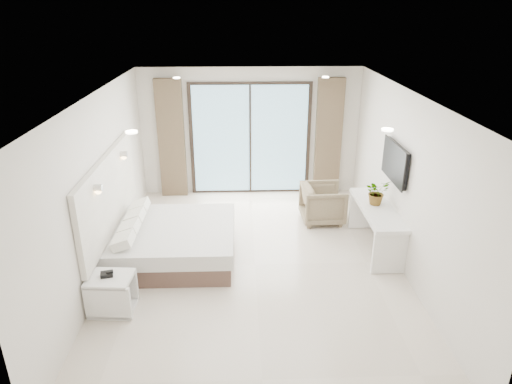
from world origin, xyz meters
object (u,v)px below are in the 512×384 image
Objects in this scene: nightstand at (112,294)px; console_desk at (377,218)px; armchair at (323,202)px; bed at (173,242)px.

nightstand is 0.35× the size of console_desk.
nightstand is 0.77× the size of armchair.
armchair reaches higher than bed.
armchair is at bearing 25.53° from bed.
bed is 3.19× the size of nightstand.
console_desk is (4.00, 1.56, 0.30)m from nightstand.
nightstand is 4.31m from console_desk.
armchair reaches higher than console_desk.
armchair is (-0.70, 1.10, -0.17)m from console_desk.
bed is 1.13× the size of console_desk.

